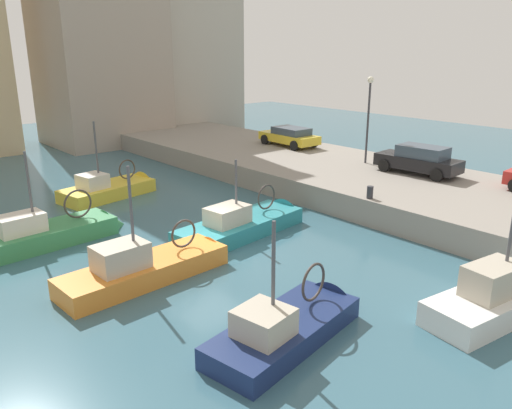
% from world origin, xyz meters
% --- Properties ---
extents(water_surface, '(80.00, 80.00, 0.00)m').
position_xyz_m(water_surface, '(0.00, 0.00, 0.00)').
color(water_surface, '#386070').
rests_on(water_surface, ground).
extents(quay_wall, '(9.00, 56.00, 1.20)m').
position_xyz_m(quay_wall, '(11.50, 0.00, 0.60)').
color(quay_wall, gray).
rests_on(quay_wall, ground).
extents(fishing_boat_green, '(6.55, 2.22, 4.68)m').
position_xyz_m(fishing_boat_green, '(-4.13, 4.97, 0.11)').
color(fishing_boat_green, '#388951').
rests_on(fishing_boat_green, ground).
extents(fishing_boat_teal, '(6.97, 2.71, 4.16)m').
position_xyz_m(fishing_boat_teal, '(2.62, 0.80, 0.10)').
color(fishing_boat_teal, teal).
rests_on(fishing_boat_teal, ground).
extents(fishing_boat_yellow, '(5.86, 2.93, 4.96)m').
position_xyz_m(fishing_boat_yellow, '(0.91, 9.72, 0.10)').
color(fishing_boat_yellow, gold).
rests_on(fishing_boat_yellow, ground).
extents(fishing_boat_navy, '(5.87, 2.68, 4.40)m').
position_xyz_m(fishing_boat_navy, '(-1.66, -6.26, 0.11)').
color(fishing_boat_navy, navy).
rests_on(fishing_boat_navy, ground).
extents(fishing_boat_white, '(7.05, 2.67, 4.68)m').
position_xyz_m(fishing_boat_white, '(4.52, -9.51, 0.14)').
color(fishing_boat_white, white).
rests_on(fishing_boat_white, ground).
extents(fishing_boat_orange, '(6.74, 2.06, 4.81)m').
position_xyz_m(fishing_boat_orange, '(-2.68, -0.52, 0.13)').
color(fishing_boat_orange, orange).
rests_on(fishing_boat_orange, ground).
extents(parked_car_black, '(2.05, 4.44, 1.50)m').
position_xyz_m(parked_car_black, '(12.95, -0.90, 1.96)').
color(parked_car_black, black).
rests_on(parked_car_black, quay_wall).
extents(parked_car_yellow, '(2.09, 4.36, 1.26)m').
position_xyz_m(parked_car_yellow, '(13.40, 9.13, 1.86)').
color(parked_car_yellow, gold).
rests_on(parked_car_yellow, quay_wall).
extents(mooring_bollard_north, '(0.28, 0.28, 0.55)m').
position_xyz_m(mooring_bollard_north, '(7.35, -2.00, 1.48)').
color(mooring_bollard_north, '#2D2D33').
rests_on(mooring_bollard_north, quay_wall).
extents(quay_streetlamp, '(0.36, 0.36, 4.83)m').
position_xyz_m(quay_streetlamp, '(13.00, 2.54, 4.45)').
color(quay_streetlamp, '#38383D').
rests_on(quay_streetlamp, quay_wall).
extents(waterfront_building_east_mid, '(8.95, 7.98, 19.51)m').
position_xyz_m(waterfront_building_east_mid, '(7.67, 24.76, 9.77)').
color(waterfront_building_east_mid, '#A39384').
rests_on(waterfront_building_east_mid, ground).
extents(waterfront_building_east, '(8.60, 8.56, 14.56)m').
position_xyz_m(waterfront_building_east, '(16.13, 26.21, 7.30)').
color(waterfront_building_east, '#B2A899').
rests_on(waterfront_building_east, ground).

